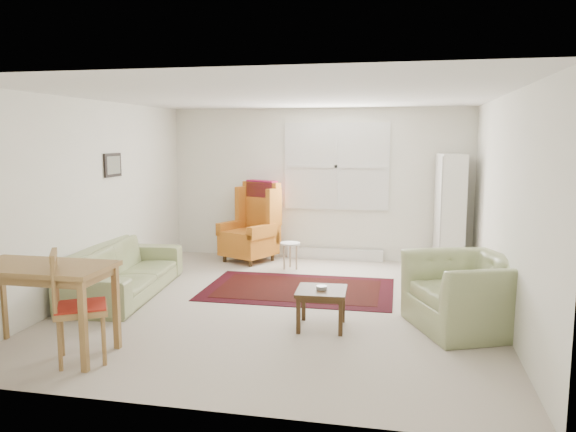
% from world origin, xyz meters
% --- Properties ---
extents(room, '(5.04, 5.54, 2.51)m').
position_xyz_m(room, '(0.02, 0.21, 1.26)').
color(room, beige).
rests_on(room, ground).
extents(rug, '(2.52, 1.64, 0.02)m').
position_xyz_m(rug, '(0.06, 0.70, 0.01)').
color(rug, black).
rests_on(rug, ground).
extents(sofa, '(1.10, 2.30, 0.90)m').
position_xyz_m(sofa, '(-2.10, 0.03, 0.45)').
color(sofa, '#96A16B').
rests_on(sofa, ground).
extents(armchair, '(1.42, 1.50, 0.92)m').
position_xyz_m(armchair, '(2.10, -0.45, 0.46)').
color(armchair, '#96A16B').
rests_on(armchair, ground).
extents(wingback_chair, '(1.03, 1.05, 1.32)m').
position_xyz_m(wingback_chair, '(-1.07, 2.24, 0.66)').
color(wingback_chair, orange).
rests_on(wingback_chair, ground).
extents(coffee_table, '(0.55, 0.55, 0.43)m').
position_xyz_m(coffee_table, '(0.58, -0.74, 0.21)').
color(coffee_table, '#3C2712').
rests_on(coffee_table, ground).
extents(stool, '(0.39, 0.39, 0.42)m').
position_xyz_m(stool, '(-0.29, 1.86, 0.21)').
color(stool, white).
rests_on(stool, ground).
extents(cabinet, '(0.44, 0.74, 1.78)m').
position_xyz_m(cabinet, '(2.10, 2.35, 0.89)').
color(cabinet, white).
rests_on(cabinet, ground).
extents(desk, '(1.36, 0.68, 0.86)m').
position_xyz_m(desk, '(-1.88, -2.01, 0.43)').
color(desk, '#9D753F').
rests_on(desk, ground).
extents(desk_chair, '(0.62, 0.62, 1.03)m').
position_xyz_m(desk_chair, '(-1.41, -2.07, 0.51)').
color(desk_chair, '#9D753F').
rests_on(desk_chair, ground).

